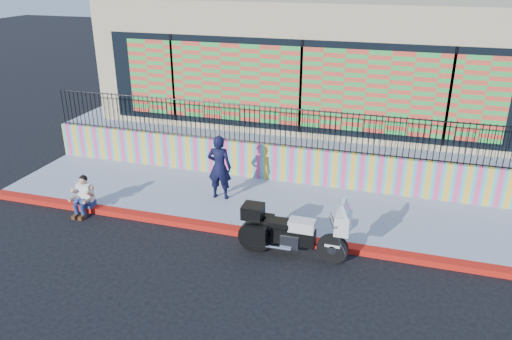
% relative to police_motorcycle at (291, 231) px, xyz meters
% --- Properties ---
extents(ground, '(90.00, 90.00, 0.00)m').
position_rel_police_motorcycle_xyz_m(ground, '(-0.89, 0.60, -0.66)').
color(ground, black).
rests_on(ground, ground).
extents(red_curb, '(16.00, 0.30, 0.15)m').
position_rel_police_motorcycle_xyz_m(red_curb, '(-0.89, 0.60, -0.58)').
color(red_curb, '#AC180C').
rests_on(red_curb, ground).
extents(sidewalk, '(16.00, 3.00, 0.15)m').
position_rel_police_motorcycle_xyz_m(sidewalk, '(-0.89, 2.25, -0.58)').
color(sidewalk, '#8C92A8').
rests_on(sidewalk, ground).
extents(mural_wall, '(16.00, 0.20, 1.10)m').
position_rel_police_motorcycle_xyz_m(mural_wall, '(-0.89, 3.85, 0.04)').
color(mural_wall, '#EE3E7E').
rests_on(mural_wall, sidewalk).
extents(metal_fence, '(15.80, 0.04, 1.20)m').
position_rel_police_motorcycle_xyz_m(metal_fence, '(-0.89, 3.85, 1.19)').
color(metal_fence, black).
rests_on(metal_fence, mural_wall).
extents(elevated_platform, '(16.00, 10.00, 1.25)m').
position_rel_police_motorcycle_xyz_m(elevated_platform, '(-0.89, 8.95, -0.03)').
color(elevated_platform, '#8C92A8').
rests_on(elevated_platform, ground).
extents(storefront_building, '(14.00, 8.06, 4.00)m').
position_rel_police_motorcycle_xyz_m(storefront_building, '(-0.89, 8.73, 2.59)').
color(storefront_building, tan).
rests_on(storefront_building, elevated_platform).
extents(police_motorcycle, '(2.53, 0.84, 1.57)m').
position_rel_police_motorcycle_xyz_m(police_motorcycle, '(0.00, 0.00, 0.00)').
color(police_motorcycle, black).
rests_on(police_motorcycle, ground).
extents(police_officer, '(0.70, 0.48, 1.85)m').
position_rel_police_motorcycle_xyz_m(police_officer, '(-2.56, 2.14, 0.41)').
color(police_officer, black).
rests_on(police_officer, sidewalk).
extents(seated_man, '(0.54, 0.71, 1.06)m').
position_rel_police_motorcycle_xyz_m(seated_man, '(-5.82, 0.38, -0.21)').
color(seated_man, navy).
rests_on(seated_man, ground).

